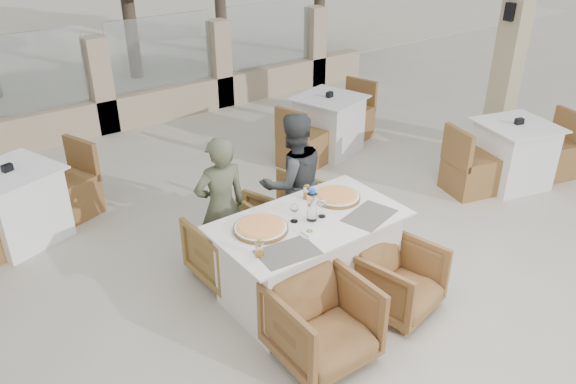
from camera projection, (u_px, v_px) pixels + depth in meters
ground at (304, 289)px, 5.05m from camera, size 80.00×80.00×0.00m
perimeter_wall_far at (99, 79)px, 8.07m from camera, size 10.00×0.34×1.60m
lantern_pillar at (506, 76)px, 7.50m from camera, size 0.34×0.34×2.00m
dining_table at (309, 258)px, 4.81m from camera, size 1.60×0.90×0.77m
placemat_near_left at (288, 252)px, 4.20m from camera, size 0.48×0.35×0.00m
placemat_near_right at (370, 216)px, 4.68m from camera, size 0.51×0.41×0.00m
pizza_left at (261, 227)px, 4.46m from camera, size 0.46×0.46×0.06m
pizza_right at (337, 196)px, 4.93m from camera, size 0.47×0.47×0.05m
water_bottle at (312, 205)px, 4.55m from camera, size 0.11×0.11×0.29m
wine_glass_centre at (294, 212)px, 4.56m from camera, size 0.08×0.08×0.18m
wine_glass_near at (322, 207)px, 4.63m from camera, size 0.09×0.09×0.18m
beer_glass_left at (260, 249)px, 4.13m from camera, size 0.08×0.08×0.12m
beer_glass_right at (307, 192)px, 4.92m from camera, size 0.08×0.08×0.12m
olive_dish at (310, 232)px, 4.41m from camera, size 0.13×0.13×0.04m
armchair_far_left at (230, 247)px, 5.11m from camera, size 0.68×0.69×0.61m
armchair_far_right at (285, 210)px, 5.73m from camera, size 0.81×0.82×0.59m
armchair_near_left at (322, 322)px, 4.17m from camera, size 0.71×0.73×0.65m
armchair_near_right at (398, 279)px, 4.69m from camera, size 0.75×0.76×0.59m
diner_left at (221, 207)px, 5.01m from camera, size 0.52×0.38×1.34m
diner_right at (293, 183)px, 5.38m from camera, size 0.76×0.64×1.40m
bg_table_a at (17, 206)px, 5.62m from camera, size 1.82×1.32×0.77m
bg_table_b at (329, 124)px, 7.62m from camera, size 1.80×1.24×0.77m
bg_table_c at (513, 154)px, 6.74m from camera, size 1.80×1.22×0.77m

